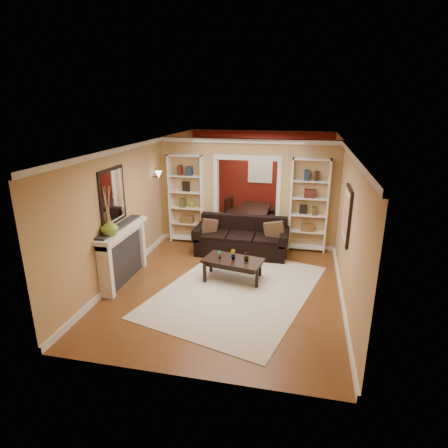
% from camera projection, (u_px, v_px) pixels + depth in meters
% --- Properties ---
extents(floor, '(8.00, 8.00, 0.00)m').
position_uv_depth(floor, '(238.00, 261.00, 8.78)').
color(floor, brown).
rests_on(floor, ground).
extents(ceiling, '(8.00, 8.00, 0.00)m').
position_uv_depth(ceiling, '(239.00, 144.00, 7.94)').
color(ceiling, white).
rests_on(ceiling, ground).
extents(wall_back, '(8.00, 0.00, 8.00)m').
position_uv_depth(wall_back, '(260.00, 173.00, 12.07)').
color(wall_back, tan).
rests_on(wall_back, ground).
extents(wall_front, '(8.00, 0.00, 8.00)m').
position_uv_depth(wall_front, '(182.00, 287.00, 4.64)').
color(wall_front, tan).
rests_on(wall_front, ground).
extents(wall_left, '(0.00, 8.00, 8.00)m').
position_uv_depth(wall_left, '(145.00, 200.00, 8.81)').
color(wall_left, tan).
rests_on(wall_left, ground).
extents(wall_right, '(0.00, 8.00, 8.00)m').
position_uv_depth(wall_right, '(343.00, 211.00, 7.90)').
color(wall_right, tan).
rests_on(wall_right, ground).
extents(partition_wall, '(4.50, 0.15, 2.70)m').
position_uv_depth(partition_wall, '(247.00, 193.00, 9.47)').
color(partition_wall, tan).
rests_on(partition_wall, floor).
extents(red_back_panel, '(4.44, 0.04, 2.64)m').
position_uv_depth(red_back_panel, '(260.00, 175.00, 12.06)').
color(red_back_panel, maroon).
rests_on(red_back_panel, floor).
extents(dining_window, '(0.78, 0.03, 0.98)m').
position_uv_depth(dining_window, '(260.00, 168.00, 11.95)').
color(dining_window, '#8CA5CC').
rests_on(dining_window, wall_back).
extents(area_rug, '(3.52, 4.26, 0.01)m').
position_uv_depth(area_rug, '(237.00, 290.00, 7.39)').
color(area_rug, beige).
rests_on(area_rug, floor).
extents(sofa, '(2.25, 0.97, 0.88)m').
position_uv_depth(sofa, '(241.00, 237.00, 9.06)').
color(sofa, black).
rests_on(sofa, floor).
extents(pillow_left, '(0.39, 0.30, 0.39)m').
position_uv_depth(pillow_left, '(209.00, 227.00, 9.14)').
color(pillow_left, brown).
rests_on(pillow_left, sofa).
extents(pillow_right, '(0.48, 0.19, 0.46)m').
position_uv_depth(pillow_right, '(275.00, 231.00, 8.81)').
color(pillow_right, brown).
rests_on(pillow_right, sofa).
extents(coffee_table, '(1.30, 0.86, 0.45)m').
position_uv_depth(coffee_table, '(233.00, 269.00, 7.78)').
color(coffee_table, black).
rests_on(coffee_table, floor).
extents(plant_left, '(0.11, 0.11, 0.18)m').
position_uv_depth(plant_left, '(220.00, 254.00, 7.74)').
color(plant_left, '#336626').
rests_on(plant_left, coffee_table).
extents(plant_center, '(0.15, 0.15, 0.22)m').
position_uv_depth(plant_center, '(233.00, 255.00, 7.68)').
color(plant_center, '#336626').
rests_on(plant_center, coffee_table).
extents(plant_right, '(0.16, 0.16, 0.20)m').
position_uv_depth(plant_right, '(246.00, 256.00, 7.62)').
color(plant_right, '#336626').
rests_on(plant_right, coffee_table).
extents(bookshelf_left, '(0.90, 0.30, 2.30)m').
position_uv_depth(bookshelf_left, '(187.00, 199.00, 9.69)').
color(bookshelf_left, white).
rests_on(bookshelf_left, floor).
extents(bookshelf_right, '(0.90, 0.30, 2.30)m').
position_uv_depth(bookshelf_right, '(309.00, 206.00, 9.06)').
color(bookshelf_right, white).
rests_on(bookshelf_right, floor).
extents(fireplace, '(0.32, 1.70, 1.16)m').
position_uv_depth(fireplace, '(124.00, 255.00, 7.63)').
color(fireplace, white).
rests_on(fireplace, floor).
extents(vase, '(0.39, 0.39, 0.34)m').
position_uv_depth(vase, '(110.00, 227.00, 6.96)').
color(vase, olive).
rests_on(vase, fireplace).
extents(mirror, '(0.03, 0.95, 1.10)m').
position_uv_depth(mirror, '(113.00, 196.00, 7.28)').
color(mirror, silver).
rests_on(mirror, wall_left).
extents(wall_sconce, '(0.18, 0.18, 0.22)m').
position_uv_depth(wall_sconce, '(156.00, 176.00, 9.15)').
color(wall_sconce, '#FFE0A5').
rests_on(wall_sconce, wall_left).
extents(framed_art, '(0.04, 0.85, 1.05)m').
position_uv_depth(framed_art, '(347.00, 215.00, 6.92)').
color(framed_art, black).
rests_on(framed_art, wall_right).
extents(dining_table, '(1.58, 0.88, 0.56)m').
position_uv_depth(dining_table, '(255.00, 217.00, 11.17)').
color(dining_table, black).
rests_on(dining_table, floor).
extents(dining_chair_nw, '(0.57, 0.57, 0.94)m').
position_uv_depth(dining_chair_nw, '(235.00, 212.00, 10.95)').
color(dining_chair_nw, black).
rests_on(dining_chair_nw, floor).
extents(dining_chair_ne, '(0.39, 0.39, 0.78)m').
position_uv_depth(dining_chair_ne, '(273.00, 217.00, 10.75)').
color(dining_chair_ne, black).
rests_on(dining_chair_ne, floor).
extents(dining_chair_sw, '(0.52, 0.52, 0.81)m').
position_uv_depth(dining_chair_sw, '(239.00, 209.00, 11.52)').
color(dining_chair_sw, black).
rests_on(dining_chair_sw, floor).
extents(dining_chair_se, '(0.55, 0.55, 0.91)m').
position_uv_depth(dining_chair_se, '(275.00, 209.00, 11.29)').
color(dining_chair_se, black).
rests_on(dining_chair_se, floor).
extents(chandelier, '(0.50, 0.50, 0.30)m').
position_uv_depth(chandelier, '(255.00, 158.00, 10.66)').
color(chandelier, '#362318').
rests_on(chandelier, ceiling).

